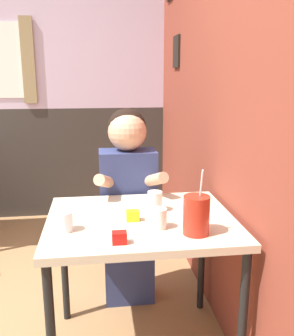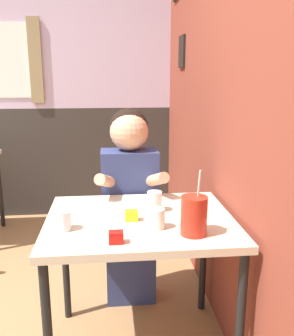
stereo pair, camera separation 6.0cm
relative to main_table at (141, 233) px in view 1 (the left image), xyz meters
The scene contains 10 objects.
brick_wall_right 1.24m from the main_table, 60.64° to the left, with size 0.08×4.37×2.70m.
back_wall 2.40m from the main_table, 112.96° to the left, with size 5.71×0.09×2.70m.
main_table is the anchor object (origin of this frame).
person_seated 0.49m from the main_table, 92.43° to the left, with size 0.42×0.42×1.23m.
cocktail_pitcher 0.35m from the main_table, 45.23° to the right, with size 0.11×0.11×0.29m.
glass_near_pitcher 0.39m from the main_table, 162.15° to the right, with size 0.07×0.07×0.09m.
glass_center 0.17m from the main_table, 45.88° to the left, with size 0.07×0.07×0.10m.
glass_far_side 0.20m from the main_table, 63.71° to the right, with size 0.07×0.07×0.09m.
condiment_ketchup 0.31m from the main_table, 113.81° to the right, with size 0.06×0.04×0.05m.
condiment_mustard 0.12m from the main_table, 143.45° to the right, with size 0.06×0.04×0.05m.
Camera 1 is at (0.69, -1.40, 1.41)m, focal length 40.00 mm.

